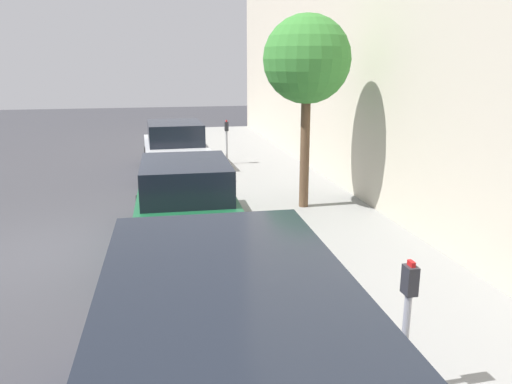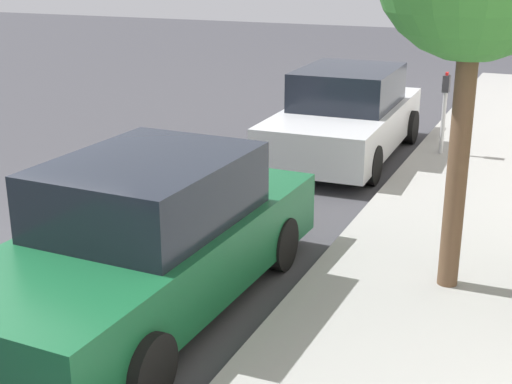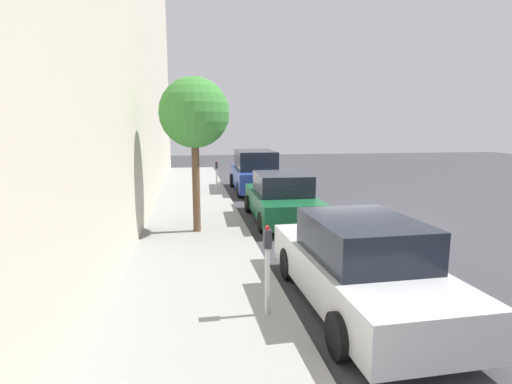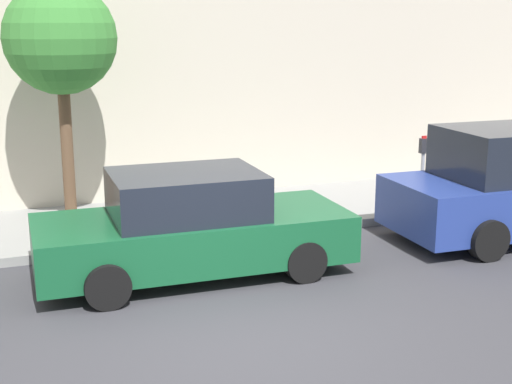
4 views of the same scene
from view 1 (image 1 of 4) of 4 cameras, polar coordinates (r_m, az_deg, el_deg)
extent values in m
plane|color=#38383D|center=(9.69, -21.09, -6.26)|extent=(60.00, 60.00, 0.00)
cube|color=gray|center=(10.07, 7.91, -4.16)|extent=(2.90, 32.00, 0.15)
cube|color=black|center=(3.49, -3.11, -16.57)|extent=(1.76, 3.15, 0.84)
cylinder|color=black|center=(5.38, -15.65, -19.31)|extent=(0.22, 0.66, 0.66)
cylinder|color=black|center=(5.53, 4.27, -17.79)|extent=(0.22, 0.66, 0.66)
cube|color=#14512D|center=(9.33, -7.88, -2.55)|extent=(1.91, 4.54, 0.68)
cube|color=black|center=(9.25, -8.07, 1.54)|extent=(1.64, 2.14, 0.64)
cylinder|color=black|center=(10.73, -12.90, -1.94)|extent=(0.22, 0.61, 0.61)
cylinder|color=black|center=(10.81, -3.87, -1.46)|extent=(0.22, 0.61, 0.61)
cylinder|color=black|center=(8.09, -13.17, -7.46)|extent=(0.22, 0.61, 0.61)
cylinder|color=black|center=(8.20, -1.14, -6.75)|extent=(0.22, 0.61, 0.61)
cube|color=#B7BABF|center=(15.43, -9.13, 4.22)|extent=(1.92, 4.55, 0.68)
cube|color=black|center=(15.43, -9.25, 6.69)|extent=(1.64, 2.14, 0.64)
cylinder|color=black|center=(16.84, -12.23, 4.07)|extent=(0.22, 0.62, 0.62)
cylinder|color=black|center=(16.90, -6.45, 4.35)|extent=(0.22, 0.62, 0.62)
cylinder|color=black|center=(14.10, -12.26, 2.06)|extent=(0.22, 0.62, 0.62)
cylinder|color=black|center=(14.18, -5.37, 2.40)|extent=(0.22, 0.62, 0.62)
cylinder|color=#ADADB2|center=(5.21, 16.63, -16.24)|extent=(0.07, 0.07, 1.04)
cube|color=#2D2D33|center=(4.91, 17.19, -9.60)|extent=(0.11, 0.15, 0.28)
cube|color=red|center=(4.85, 17.33, -7.82)|extent=(0.04, 0.09, 0.05)
cylinder|color=#ADADB2|center=(15.88, -3.36, 5.11)|extent=(0.07, 0.07, 1.06)
cube|color=#2D2D33|center=(15.79, -3.40, 7.50)|extent=(0.11, 0.15, 0.28)
cube|color=red|center=(15.77, -3.41, 8.10)|extent=(0.04, 0.09, 0.05)
cylinder|color=brown|center=(10.99, 5.60, 5.14)|extent=(0.21, 0.21, 2.69)
sphere|color=#387F33|center=(10.84, 5.85, 14.87)|extent=(1.86, 1.86, 1.86)
camera|label=2|loc=(5.36, 39.63, 12.29)|focal=50.00mm
camera|label=3|loc=(21.41, -2.75, 13.79)|focal=28.00mm
camera|label=4|loc=(14.67, -50.95, 10.66)|focal=50.00mm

